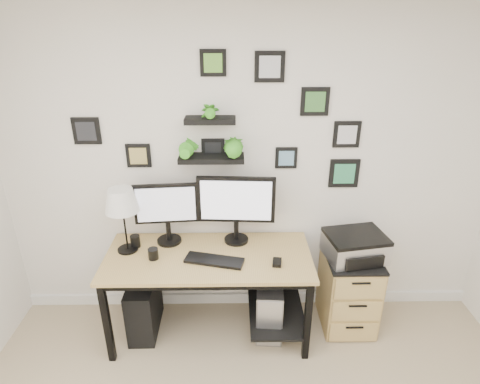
{
  "coord_description": "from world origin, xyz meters",
  "views": [
    {
      "loc": [
        -0.12,
        -1.0,
        2.48
      ],
      "look_at": [
        -0.08,
        1.83,
        1.2
      ],
      "focal_mm": 30.0,
      "sensor_mm": 36.0,
      "label": 1
    }
  ],
  "objects_px": {
    "monitor_left": "(167,209)",
    "printer": "(355,246)",
    "pc_tower_grey": "(269,305)",
    "file_cabinet": "(348,290)",
    "mug": "(153,254)",
    "table_lamp": "(122,202)",
    "desk": "(213,266)",
    "monitor_right": "(236,204)",
    "pc_tower_black": "(144,305)"
  },
  "relations": [
    {
      "from": "table_lamp",
      "to": "file_cabinet",
      "type": "distance_m",
      "value": 1.99
    },
    {
      "from": "monitor_left",
      "to": "pc_tower_black",
      "type": "relative_size",
      "value": 1.07
    },
    {
      "from": "pc_tower_black",
      "to": "desk",
      "type": "bearing_deg",
      "value": -0.69
    },
    {
      "from": "pc_tower_grey",
      "to": "printer",
      "type": "relative_size",
      "value": 0.97
    },
    {
      "from": "mug",
      "to": "file_cabinet",
      "type": "xyz_separation_m",
      "value": [
        1.58,
        0.13,
        -0.46
      ]
    },
    {
      "from": "desk",
      "to": "table_lamp",
      "type": "bearing_deg",
      "value": 175.43
    },
    {
      "from": "table_lamp",
      "to": "pc_tower_grey",
      "type": "bearing_deg",
      "value": -2.75
    },
    {
      "from": "pc_tower_black",
      "to": "printer",
      "type": "height_order",
      "value": "printer"
    },
    {
      "from": "desk",
      "to": "file_cabinet",
      "type": "relative_size",
      "value": 2.39
    },
    {
      "from": "file_cabinet",
      "to": "printer",
      "type": "height_order",
      "value": "printer"
    },
    {
      "from": "pc_tower_grey",
      "to": "file_cabinet",
      "type": "bearing_deg",
      "value": 4.98
    },
    {
      "from": "monitor_left",
      "to": "mug",
      "type": "distance_m",
      "value": 0.36
    },
    {
      "from": "mug",
      "to": "pc_tower_grey",
      "type": "relative_size",
      "value": 0.18
    },
    {
      "from": "desk",
      "to": "monitor_left",
      "type": "relative_size",
      "value": 3.1
    },
    {
      "from": "mug",
      "to": "printer",
      "type": "distance_m",
      "value": 1.58
    },
    {
      "from": "pc_tower_black",
      "to": "pc_tower_grey",
      "type": "xyz_separation_m",
      "value": [
        1.04,
        -0.0,
        -0.01
      ]
    },
    {
      "from": "table_lamp",
      "to": "pc_tower_grey",
      "type": "height_order",
      "value": "table_lamp"
    },
    {
      "from": "desk",
      "to": "table_lamp",
      "type": "xyz_separation_m",
      "value": [
        -0.68,
        0.05,
        0.55
      ]
    },
    {
      "from": "monitor_left",
      "to": "file_cabinet",
      "type": "height_order",
      "value": "monitor_left"
    },
    {
      "from": "desk",
      "to": "printer",
      "type": "xyz_separation_m",
      "value": [
        1.13,
        0.05,
        0.15
      ]
    },
    {
      "from": "printer",
      "to": "pc_tower_grey",
      "type": "bearing_deg",
      "value": -176.05
    },
    {
      "from": "monitor_left",
      "to": "monitor_right",
      "type": "relative_size",
      "value": 0.84
    },
    {
      "from": "desk",
      "to": "table_lamp",
      "type": "height_order",
      "value": "table_lamp"
    },
    {
      "from": "desk",
      "to": "pc_tower_grey",
      "type": "relative_size",
      "value": 3.27
    },
    {
      "from": "monitor_right",
      "to": "table_lamp",
      "type": "relative_size",
      "value": 1.16
    },
    {
      "from": "monitor_right",
      "to": "desk",
      "type": "bearing_deg",
      "value": -136.25
    },
    {
      "from": "desk",
      "to": "mug",
      "type": "relative_size",
      "value": 18.4
    },
    {
      "from": "desk",
      "to": "monitor_left",
      "type": "height_order",
      "value": "monitor_left"
    },
    {
      "from": "monitor_left",
      "to": "monitor_right",
      "type": "distance_m",
      "value": 0.55
    },
    {
      "from": "mug",
      "to": "pc_tower_grey",
      "type": "bearing_deg",
      "value": 4.46
    },
    {
      "from": "printer",
      "to": "mug",
      "type": "bearing_deg",
      "value": -175.76
    },
    {
      "from": "monitor_right",
      "to": "pc_tower_black",
      "type": "distance_m",
      "value": 1.16
    },
    {
      "from": "pc_tower_black",
      "to": "printer",
      "type": "xyz_separation_m",
      "value": [
        1.72,
        0.04,
        0.53
      ]
    },
    {
      "from": "desk",
      "to": "mug",
      "type": "height_order",
      "value": "mug"
    },
    {
      "from": "file_cabinet",
      "to": "monitor_left",
      "type": "bearing_deg",
      "value": 175.72
    },
    {
      "from": "mug",
      "to": "monitor_right",
      "type": "bearing_deg",
      "value": 21.27
    },
    {
      "from": "monitor_left",
      "to": "pc_tower_black",
      "type": "bearing_deg",
      "value": -142.9
    },
    {
      "from": "monitor_left",
      "to": "printer",
      "type": "distance_m",
      "value": 1.53
    },
    {
      "from": "monitor_left",
      "to": "pc_tower_grey",
      "type": "bearing_deg",
      "value": -11.7
    },
    {
      "from": "desk",
      "to": "file_cabinet",
      "type": "distance_m",
      "value": 1.17
    },
    {
      "from": "monitor_right",
      "to": "printer",
      "type": "distance_m",
      "value": 1.01
    },
    {
      "from": "pc_tower_grey",
      "to": "table_lamp",
      "type": "bearing_deg",
      "value": 177.25
    },
    {
      "from": "desk",
      "to": "printer",
      "type": "distance_m",
      "value": 1.14
    },
    {
      "from": "file_cabinet",
      "to": "monitor_right",
      "type": "bearing_deg",
      "value": 172.88
    },
    {
      "from": "table_lamp",
      "to": "file_cabinet",
      "type": "height_order",
      "value": "table_lamp"
    },
    {
      "from": "pc_tower_grey",
      "to": "file_cabinet",
      "type": "relative_size",
      "value": 0.73
    },
    {
      "from": "monitor_right",
      "to": "file_cabinet",
      "type": "relative_size",
      "value": 0.92
    },
    {
      "from": "table_lamp",
      "to": "pc_tower_grey",
      "type": "xyz_separation_m",
      "value": [
        1.13,
        -0.05,
        -0.94
      ]
    },
    {
      "from": "pc_tower_grey",
      "to": "file_cabinet",
      "type": "height_order",
      "value": "file_cabinet"
    },
    {
      "from": "pc_tower_grey",
      "to": "file_cabinet",
      "type": "xyz_separation_m",
      "value": [
        0.67,
        0.06,
        0.1
      ]
    }
  ]
}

